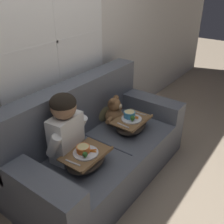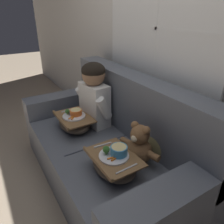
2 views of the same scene
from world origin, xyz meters
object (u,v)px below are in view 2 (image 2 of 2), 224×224
(couch, at_px, (110,148))
(child_figure, at_px, (94,92))
(lap_tray_child, at_px, (75,122))
(lap_tray_teddy, at_px, (114,163))
(throw_pillow_behind_child, at_px, (110,106))
(throw_pillow_behind_teddy, at_px, (157,138))
(teddy_bear, at_px, (139,147))

(couch, relative_size, child_figure, 2.99)
(lap_tray_child, xyz_separation_m, lap_tray_teddy, (0.71, 0.00, 0.00))
(couch, distance_m, throw_pillow_behind_child, 0.47)
(throw_pillow_behind_teddy, bearing_deg, lap_tray_child, -151.27)
(throw_pillow_behind_teddy, bearing_deg, lap_tray_teddy, -89.96)
(teddy_bear, bearing_deg, lap_tray_teddy, -90.21)
(teddy_bear, distance_m, lap_tray_teddy, 0.22)
(throw_pillow_behind_child, xyz_separation_m, throw_pillow_behind_teddy, (0.71, 0.00, 0.00))
(throw_pillow_behind_child, relative_size, teddy_bear, 0.94)
(child_figure, height_order, teddy_bear, child_figure)
(throw_pillow_behind_teddy, bearing_deg, teddy_bear, -89.66)
(child_figure, height_order, lap_tray_teddy, child_figure)
(teddy_bear, bearing_deg, couch, -174.89)
(child_figure, bearing_deg, throw_pillow_behind_child, 90.04)
(throw_pillow_behind_child, xyz_separation_m, child_figure, (0.00, -0.17, 0.19))
(couch, relative_size, lap_tray_child, 4.64)
(child_figure, bearing_deg, lap_tray_teddy, -17.10)
(throw_pillow_behind_teddy, xyz_separation_m, lap_tray_teddy, (0.00, -0.39, -0.07))
(throw_pillow_behind_teddy, bearing_deg, throw_pillow_behind_child, 180.00)
(throw_pillow_behind_teddy, relative_size, child_figure, 0.53)
(lap_tray_child, bearing_deg, lap_tray_teddy, 0.07)
(couch, distance_m, lap_tray_child, 0.43)
(couch, relative_size, throw_pillow_behind_teddy, 5.60)
(throw_pillow_behind_child, bearing_deg, throw_pillow_behind_teddy, 0.00)
(throw_pillow_behind_child, xyz_separation_m, lap_tray_child, (-0.00, -0.39, -0.07))
(couch, xyz_separation_m, throw_pillow_behind_child, (-0.36, 0.21, 0.23))
(throw_pillow_behind_child, xyz_separation_m, lap_tray_teddy, (0.71, -0.39, -0.07))
(child_figure, xyz_separation_m, lap_tray_teddy, (0.71, -0.22, -0.26))
(teddy_bear, bearing_deg, throw_pillow_behind_teddy, 90.34)
(throw_pillow_behind_teddy, bearing_deg, couch, -149.95)
(throw_pillow_behind_child, height_order, teddy_bear, teddy_bear)
(throw_pillow_behind_child, relative_size, throw_pillow_behind_teddy, 0.99)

